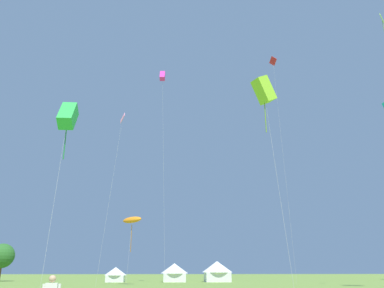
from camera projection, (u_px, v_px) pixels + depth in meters
kite_pink_diamond at (122, 122)px, 54.13m from camera, size 2.20×2.57×23.12m
kite_green_box at (68, 116)px, 31.66m from camera, size 1.20×3.33×15.21m
kite_lime_box at (264, 90)px, 30.53m from camera, size 2.07×1.89×16.54m
kite_red_diamond at (274, 70)px, 65.13m from camera, size 1.11×2.12×36.57m
kite_orange_parafoil at (132, 220)px, 53.68m from camera, size 3.53×4.04×9.15m
kite_magenta_box at (162, 77)px, 65.14m from camera, size 1.61×2.13×33.96m
festival_tent_right at (116, 274)px, 63.61m from camera, size 3.63×3.63×2.36m
festival_tent_center at (174, 272)px, 64.42m from camera, size 4.57×4.57×2.97m
festival_tent_left at (217, 270)px, 65.00m from camera, size 5.12×5.12×3.33m
tree_distant_right at (2, 256)px, 68.89m from camera, size 4.26×4.26×6.44m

